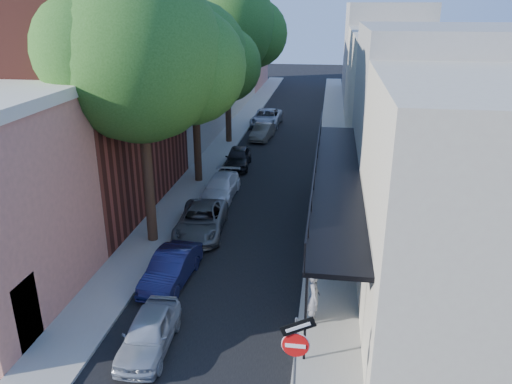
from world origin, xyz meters
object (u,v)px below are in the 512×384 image
(oak_far, at_px, (234,28))
(pedestrian, at_px, (314,297))
(oak_mid, at_px, (202,59))
(parked_car_f, at_px, (263,132))
(parked_car_g, at_px, (267,118))
(parked_car_c, at_px, (201,221))
(parked_car_d, at_px, (221,187))
(oak_near, at_px, (151,59))
(parked_car_b, at_px, (171,268))
(sign_post, at_px, (296,349))
(parked_car_e, at_px, (238,157))
(parked_car_a, at_px, (149,333))

(oak_far, xyz_separation_m, pedestrian, (6.83, -22.35, -7.24))
(oak_mid, xyz_separation_m, parked_car_f, (2.02, 10.13, -6.46))
(parked_car_g, relative_size, pedestrian, 2.77)
(parked_car_c, xyz_separation_m, parked_car_d, (-0.09, 4.63, -0.04))
(oak_near, bearing_deg, oak_mid, 90.37)
(parked_car_c, bearing_deg, parked_car_d, 86.07)
(parked_car_b, xyz_separation_m, parked_car_g, (0.23, 26.21, 0.09))
(parked_car_b, relative_size, parked_car_c, 0.82)
(sign_post, relative_size, oak_far, 0.25)
(parked_car_d, height_order, parked_car_e, parked_car_e)
(parked_car_d, bearing_deg, oak_mid, 121.80)
(parked_car_e, distance_m, pedestrian, 17.18)
(oak_mid, bearing_deg, oak_near, -89.63)
(parked_car_a, xyz_separation_m, parked_car_g, (-0.28, 30.06, 0.12))
(parked_car_b, xyz_separation_m, parked_car_f, (0.51, 21.59, -0.01))
(oak_near, bearing_deg, oak_far, 89.96)
(pedestrian, bearing_deg, parked_car_d, 15.29)
(oak_mid, distance_m, pedestrian, 16.16)
(parked_car_c, height_order, parked_car_f, parked_car_c)
(pedestrian, bearing_deg, parked_car_c, 29.31)
(oak_near, xyz_separation_m, pedestrian, (6.84, -5.34, -6.86))
(parked_car_c, distance_m, parked_car_f, 17.20)
(oak_near, height_order, parked_car_e, oak_near)
(oak_near, relative_size, parked_car_d, 2.84)
(oak_far, height_order, pedestrian, oak_far)
(oak_mid, height_order, parked_car_d, oak_mid)
(parked_car_d, bearing_deg, pedestrian, -62.34)
(sign_post, bearing_deg, parked_car_c, 116.32)
(oak_far, distance_m, parked_car_g, 9.63)
(oak_far, distance_m, pedestrian, 24.46)
(parked_car_d, bearing_deg, parked_car_c, -87.85)
(oak_far, height_order, parked_car_c, oak_far)
(parked_car_c, relative_size, parked_car_f, 1.23)
(parked_car_d, bearing_deg, oak_near, -103.10)
(sign_post, bearing_deg, parked_car_f, 99.45)
(parked_car_f, height_order, parked_car_g, parked_car_g)
(parked_car_e, bearing_deg, oak_near, -100.73)
(parked_car_b, bearing_deg, parked_car_d, 94.54)
(parked_car_b, relative_size, pedestrian, 2.05)
(sign_post, xyz_separation_m, parked_car_c, (-5.04, 10.19, -1.41))
(parked_car_f, bearing_deg, parked_car_e, -88.72)
(parked_car_g, bearing_deg, oak_mid, -94.82)
(sign_post, height_order, parked_car_e, sign_post)
(oak_far, height_order, parked_car_f, oak_far)
(parked_car_a, height_order, parked_car_f, parked_car_f)
(parked_car_b, bearing_deg, parked_car_c, 93.82)
(parked_car_c, distance_m, parked_car_d, 4.63)
(parked_car_g, bearing_deg, sign_post, -79.51)
(parked_car_b, relative_size, parked_car_e, 0.99)
(parked_car_e, distance_m, parked_car_f, 7.19)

